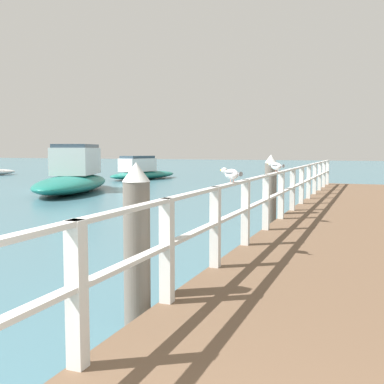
{
  "coord_description": "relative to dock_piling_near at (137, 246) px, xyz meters",
  "views": [
    {
      "loc": [
        0.45,
        -0.44,
        1.9
      ],
      "look_at": [
        -2.85,
        8.28,
        1.07
      ],
      "focal_mm": 45.38,
      "sensor_mm": 36.0,
      "label": 1
    }
  ],
  "objects": [
    {
      "name": "pier_deck",
      "position": [
        1.85,
        6.95,
        -0.71
      ],
      "size": [
        3.1,
        21.93,
        0.36
      ],
      "primitive_type": "cube",
      "color": "brown",
      "rests_on": "ground_plane"
    },
    {
      "name": "pier_railing",
      "position": [
        0.38,
        6.95,
        0.12
      ],
      "size": [
        0.12,
        20.45,
        1.05
      ],
      "color": "silver",
      "rests_on": "pier_deck"
    },
    {
      "name": "dock_piling_near",
      "position": [
        0.0,
        0.0,
        0.0
      ],
      "size": [
        0.29,
        0.29,
        1.76
      ],
      "color": "#6B6056",
      "rests_on": "ground_plane"
    },
    {
      "name": "dock_piling_far",
      "position": [
        0.0,
        6.88,
        0.0
      ],
      "size": [
        0.29,
        0.29,
        1.76
      ],
      "color": "#6B6056",
      "rests_on": "ground_plane"
    },
    {
      "name": "seagull_foreground",
      "position": [
        0.37,
        2.23,
        0.66
      ],
      "size": [
        0.41,
        0.32,
        0.21
      ],
      "rotation": [
        0.0,
        0.0,
        0.94
      ],
      "color": "white",
      "rests_on": "pier_railing"
    },
    {
      "name": "seagull_background",
      "position": [
        0.37,
        5.57,
        0.66
      ],
      "size": [
        0.41,
        0.32,
        0.21
      ],
      "rotation": [
        0.0,
        0.0,
        0.94
      ],
      "color": "white",
      "rests_on": "pier_railing"
    },
    {
      "name": "boat_2",
      "position": [
        -11.32,
        22.67,
        -0.41
      ],
      "size": [
        3.31,
        5.8,
        1.47
      ],
      "rotation": [
        0.0,
        0.0,
        2.86
      ],
      "color": "#197266",
      "rests_on": "ground_plane"
    },
    {
      "name": "boat_4",
      "position": [
        -10.19,
        13.73,
        -0.19
      ],
      "size": [
        4.89,
        8.11,
        2.1
      ],
      "rotation": [
        0.0,
        0.0,
        0.34
      ],
      "color": "#197266",
      "rests_on": "ground_plane"
    }
  ]
}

